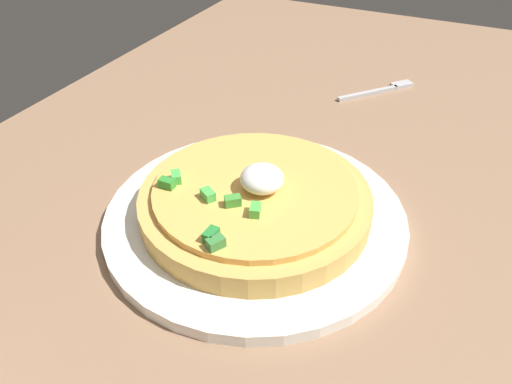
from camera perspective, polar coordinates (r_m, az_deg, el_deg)
The scene contains 4 objects.
dining_table at distance 42.95cm, azimuth 2.88°, elevation -5.59°, with size 125.56×73.36×2.50cm, color #8A684D.
plate at distance 42.59cm, azimuth -0.00°, elevation -2.74°, with size 25.87×25.87×1.11cm, color white.
pizza at distance 41.38cm, azimuth -0.00°, elevation -0.75°, with size 19.60×19.60×4.72cm.
fork at distance 66.64cm, azimuth 14.32°, elevation 11.54°, with size 9.41×8.40×0.50cm.
Camera 1 is at (29.35, 11.50, 30.42)cm, focal length 34.29 mm.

